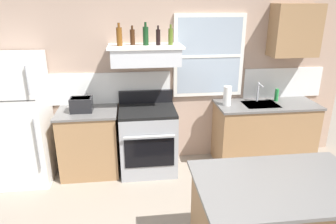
% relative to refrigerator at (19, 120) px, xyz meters
% --- Properties ---
extents(back_wall, '(5.40, 0.11, 2.70)m').
position_rel_refrigerator_xyz_m(back_wall, '(1.93, 0.39, 0.51)').
color(back_wall, tan).
rests_on(back_wall, ground_plane).
extents(refrigerator, '(0.70, 0.72, 1.68)m').
position_rel_refrigerator_xyz_m(refrigerator, '(0.00, 0.00, 0.00)').
color(refrigerator, white).
rests_on(refrigerator, ground_plane).
extents(counter_left_of_stove, '(0.79, 0.63, 0.91)m').
position_rel_refrigerator_xyz_m(counter_left_of_stove, '(0.85, 0.06, -0.38)').
color(counter_left_of_stove, '#9E754C').
rests_on(counter_left_of_stove, ground_plane).
extents(toaster, '(0.30, 0.20, 0.19)m').
position_rel_refrigerator_xyz_m(toaster, '(0.79, 0.04, 0.17)').
color(toaster, black).
rests_on(toaster, counter_left_of_stove).
extents(stove_range, '(0.76, 0.69, 1.09)m').
position_rel_refrigerator_xyz_m(stove_range, '(1.65, 0.02, -0.38)').
color(stove_range, '#9EA0A5').
rests_on(stove_range, ground_plane).
extents(range_hood_shelf, '(0.96, 0.52, 0.24)m').
position_rel_refrigerator_xyz_m(range_hood_shelf, '(1.65, 0.12, 0.78)').
color(range_hood_shelf, silver).
extents(bottle_amber_wine, '(0.07, 0.07, 0.28)m').
position_rel_refrigerator_xyz_m(bottle_amber_wine, '(1.33, 0.10, 1.02)').
color(bottle_amber_wine, brown).
rests_on(bottle_amber_wine, range_hood_shelf).
extents(bottle_brown_stout, '(0.06, 0.06, 0.24)m').
position_rel_refrigerator_xyz_m(bottle_brown_stout, '(1.49, 0.17, 1.01)').
color(bottle_brown_stout, '#381E0F').
rests_on(bottle_brown_stout, range_hood_shelf).
extents(bottle_dark_green_wine, '(0.07, 0.07, 0.29)m').
position_rel_refrigerator_xyz_m(bottle_dark_green_wine, '(1.66, 0.12, 1.03)').
color(bottle_dark_green_wine, '#143819').
rests_on(bottle_dark_green_wine, range_hood_shelf).
extents(bottle_balsamic_dark, '(0.06, 0.06, 0.25)m').
position_rel_refrigerator_xyz_m(bottle_balsamic_dark, '(1.82, 0.11, 1.01)').
color(bottle_balsamic_dark, black).
rests_on(bottle_balsamic_dark, range_hood_shelf).
extents(bottle_olive_oil_square, '(0.06, 0.06, 0.26)m').
position_rel_refrigerator_xyz_m(bottle_olive_oil_square, '(1.98, 0.12, 1.01)').
color(bottle_olive_oil_square, '#4C601E').
rests_on(bottle_olive_oil_square, range_hood_shelf).
extents(counter_right_with_sink, '(1.43, 0.63, 0.91)m').
position_rel_refrigerator_xyz_m(counter_right_with_sink, '(3.35, 0.06, -0.38)').
color(counter_right_with_sink, '#9E754C').
rests_on(counter_right_with_sink, ground_plane).
extents(sink_faucet, '(0.03, 0.17, 0.28)m').
position_rel_refrigerator_xyz_m(sink_faucet, '(3.25, 0.16, 0.24)').
color(sink_faucet, silver).
rests_on(sink_faucet, counter_right_with_sink).
extents(paper_towel_roll, '(0.11, 0.11, 0.27)m').
position_rel_refrigerator_xyz_m(paper_towel_roll, '(2.76, 0.06, 0.20)').
color(paper_towel_roll, white).
rests_on(paper_towel_roll, counter_right_with_sink).
extents(dish_soap_bottle, '(0.06, 0.06, 0.18)m').
position_rel_refrigerator_xyz_m(dish_soap_bottle, '(3.53, 0.16, 0.16)').
color(dish_soap_bottle, '#268C3F').
rests_on(dish_soap_bottle, counter_right_with_sink).
extents(upper_cabinet_right, '(0.64, 0.32, 0.70)m').
position_rel_refrigerator_xyz_m(upper_cabinet_right, '(3.70, 0.20, 1.06)').
color(upper_cabinet_right, '#9E754C').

